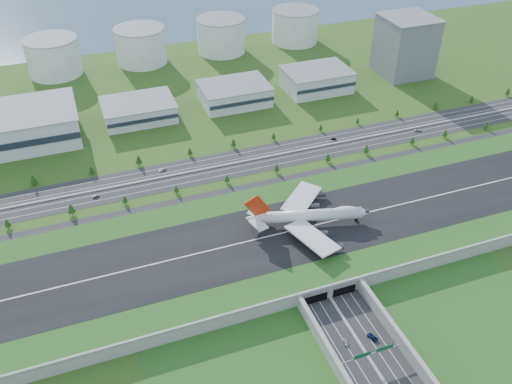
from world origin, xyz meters
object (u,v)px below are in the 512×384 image
object	(u,v)px
car_0	(346,342)
car_2	(372,337)
fuel_tank_a	(53,57)
boeing_747	(309,215)
office_tower	(405,46)
car_4	(96,196)
car_6	(418,130)
car_7	(162,170)
car_5	(333,139)

from	to	relation	value
car_0	car_2	bearing A→B (deg)	8.25
fuel_tank_a	boeing_747	bearing A→B (deg)	-66.89
office_tower	car_4	xyz separation A→B (m)	(-308.45, -107.84, -26.60)
fuel_tank_a	car_6	distance (m)	348.57
boeing_747	car_2	size ratio (longest dim) A/B	12.99
boeing_747	car_4	distance (m)	147.21
car_4	car_7	xyz separation A→B (m)	(49.46, 16.94, 0.05)
fuel_tank_a	car_6	size ratio (longest dim) A/B	8.33
car_6	car_7	size ratio (longest dim) A/B	1.05
car_0	car_4	world-z (taller)	car_4
car_2	car_5	xyz separation A→B (m)	(70.53, 182.89, -0.12)
car_0	car_6	world-z (taller)	car_6
office_tower	fuel_tank_a	distance (m)	340.18
fuel_tank_a	car_4	distance (m)	223.75
car_4	car_5	distance (m)	187.26
boeing_747	car_7	world-z (taller)	boeing_747
office_tower	car_4	size ratio (longest dim) A/B	11.99
car_2	car_6	size ratio (longest dim) A/B	0.99
car_4	car_5	world-z (taller)	car_4
car_7	office_tower	bearing A→B (deg)	89.12
car_0	car_7	size ratio (longest dim) A/B	0.79
car_0	car_5	world-z (taller)	car_0
fuel_tank_a	car_5	xyz separation A→B (m)	(198.32, -209.29, -16.67)
office_tower	fuel_tank_a	xyz separation A→B (m)	(-320.00, 115.00, -10.00)
office_tower	boeing_747	size ratio (longest dim) A/B	0.71
office_tower	car_7	world-z (taller)	office_tower
car_4	car_2	bearing A→B (deg)	-157.81
car_2	boeing_747	bearing A→B (deg)	-112.47
fuel_tank_a	car_4	xyz separation A→B (m)	(11.55, -222.84, -16.60)
boeing_747	car_6	xyz separation A→B (m)	(138.32, 87.02, -13.91)
car_0	car_5	size ratio (longest dim) A/B	1.05
fuel_tank_a	car_0	size ratio (longest dim) A/B	11.05
fuel_tank_a	car_0	world-z (taller)	fuel_tank_a
car_2	car_7	size ratio (longest dim) A/B	1.04
car_0	car_5	distance (m)	200.03
car_0	car_2	world-z (taller)	car_2
fuel_tank_a	car_0	xyz separation A→B (m)	(113.75, -390.56, -16.61)
boeing_747	car_6	size ratio (longest dim) A/B	12.85
car_4	office_tower	bearing A→B (deg)	-83.00
car_4	car_7	bearing A→B (deg)	-83.37
car_6	car_7	distance (m)	209.01
car_0	car_4	distance (m)	196.41
office_tower	car_6	bearing A→B (deg)	-115.59
office_tower	car_5	distance (m)	156.23
car_5	car_7	xyz separation A→B (m)	(-137.31, 3.39, 0.12)
fuel_tank_a	car_7	bearing A→B (deg)	-73.50
car_0	car_5	xyz separation A→B (m)	(84.57, 181.27, -0.06)
car_5	car_0	bearing A→B (deg)	-17.29
boeing_747	car_6	bearing A→B (deg)	47.09
car_7	car_2	bearing A→B (deg)	-0.49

